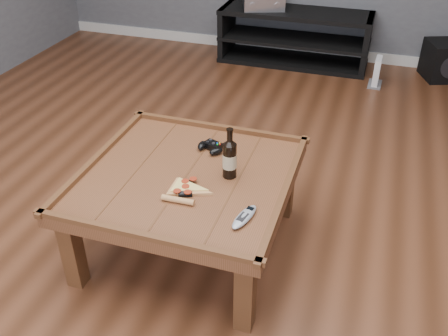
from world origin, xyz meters
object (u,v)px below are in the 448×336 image
(smartphone, at_px, (185,189))
(beer_bottle, at_px, (230,158))
(av_receiver, at_px, (263,1))
(subwoofer, at_px, (445,60))
(coffee_table, at_px, (187,185))
(game_controller, at_px, (211,147))
(remote_control, at_px, (244,217))
(media_console, at_px, (294,38))
(game_console, at_px, (377,73))
(pizza_slice, at_px, (185,190))

(smartphone, bearing_deg, beer_bottle, 24.75)
(av_receiver, height_order, subwoofer, av_receiver)
(coffee_table, distance_m, av_receiver, 2.77)
(game_controller, distance_m, smartphone, 0.37)
(game_controller, relative_size, smartphone, 1.16)
(smartphone, height_order, subwoofer, smartphone)
(beer_bottle, xyz_separation_m, remote_control, (0.16, -0.30, -0.09))
(coffee_table, distance_m, media_console, 2.75)
(beer_bottle, height_order, subwoofer, beer_bottle)
(subwoofer, xyz_separation_m, game_console, (-0.56, -0.36, -0.05))
(subwoofer, bearing_deg, game_console, -167.34)
(media_console, height_order, av_receiver, av_receiver)
(pizza_slice, bearing_deg, av_receiver, 95.53)
(pizza_slice, xyz_separation_m, remote_control, (0.32, -0.11, 0.00))
(av_receiver, bearing_deg, smartphone, -102.47)
(game_console, bearing_deg, remote_control, -97.69)
(remote_control, distance_m, subwoofer, 3.22)
(game_controller, height_order, smartphone, game_controller)
(game_controller, xyz_separation_m, av_receiver, (-0.35, 2.49, 0.09))
(coffee_table, bearing_deg, smartphone, -71.89)
(beer_bottle, height_order, remote_control, beer_bottle)
(smartphone, bearing_deg, pizza_slice, -103.65)
(game_controller, distance_m, remote_control, 0.59)
(media_console, distance_m, pizza_slice, 2.89)
(media_console, bearing_deg, av_receiver, -179.17)
(media_console, relative_size, pizza_slice, 5.05)
(smartphone, distance_m, av_receiver, 2.89)
(game_controller, relative_size, remote_control, 0.79)
(game_console, bearing_deg, game_controller, -107.61)
(media_console, xyz_separation_m, game_controller, (0.04, -2.50, 0.22))
(av_receiver, distance_m, game_console, 1.24)
(beer_bottle, xyz_separation_m, av_receiver, (-0.51, 2.69, 0.01))
(media_console, xyz_separation_m, remote_control, (0.36, -2.99, 0.22))
(coffee_table, bearing_deg, beer_bottle, 15.06)
(coffee_table, relative_size, beer_bottle, 3.97)
(av_receiver, relative_size, game_console, 1.80)
(remote_control, bearing_deg, coffee_table, 159.43)
(pizza_slice, height_order, smartphone, pizza_slice)
(beer_bottle, bearing_deg, media_console, 94.25)
(av_receiver, xyz_separation_m, game_console, (1.11, -0.30, -0.45))
(pizza_slice, xyz_separation_m, av_receiver, (-0.35, 2.88, 0.10))
(beer_bottle, relative_size, smartphone, 1.97)
(beer_bottle, relative_size, game_controller, 1.70)
(game_controller, height_order, game_console, game_controller)
(subwoofer, bearing_deg, smartphone, -134.09)
(game_console, bearing_deg, av_receiver, 166.36)
(av_receiver, distance_m, subwoofer, 1.72)
(media_console, relative_size, subwoofer, 3.33)
(coffee_table, distance_m, game_controller, 0.27)
(smartphone, height_order, game_console, smartphone)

